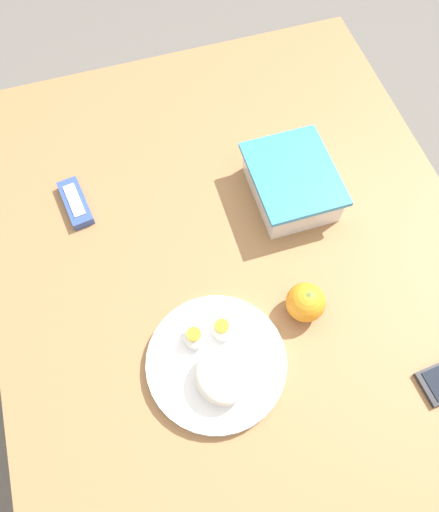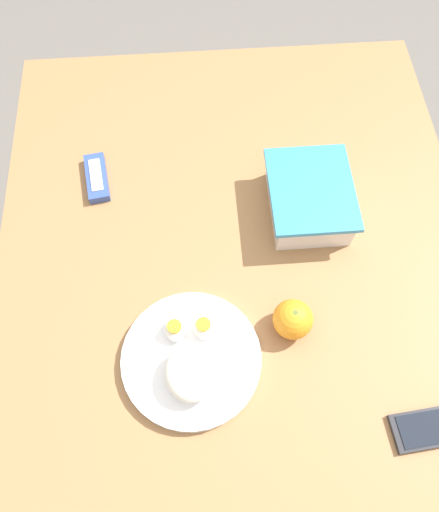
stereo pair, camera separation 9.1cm
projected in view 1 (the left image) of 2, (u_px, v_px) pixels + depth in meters
ground_plane at (232, 369)px, 1.60m from camera, size 10.00×10.00×0.00m
table at (240, 293)px, 1.03m from camera, size 1.18×0.91×0.75m
food_container at (291, 185)px, 0.98m from camera, size 0.19×0.16×0.07m
orange_fruit at (306, 302)px, 0.86m from camera, size 0.07×0.07×0.07m
rice_plate at (217, 364)px, 0.83m from camera, size 0.24×0.24×0.07m
candy_bar at (75, 203)px, 0.98m from camera, size 0.12×0.06×0.02m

